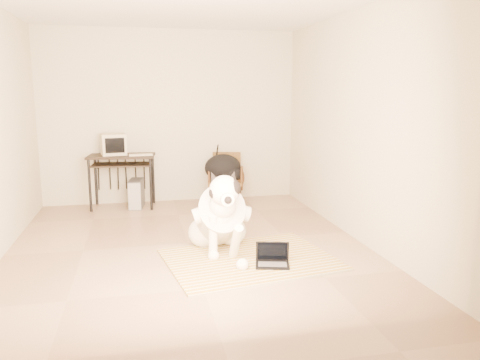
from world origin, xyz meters
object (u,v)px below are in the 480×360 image
object	(u,v)px
dog	(220,217)
laptop	(272,259)
computer_desk	(122,163)
rattan_chair	(226,178)
crt_monitor	(113,144)
backpack	(224,169)
pc_tower	(136,194)

from	to	relation	value
dog	laptop	xyz separation A→B (m)	(0.44, -0.55, -0.32)
computer_desk	rattan_chair	size ratio (longest dim) A/B	1.30
dog	laptop	world-z (taller)	dog
crt_monitor	backpack	bearing A→B (deg)	-5.12
dog	laptop	size ratio (longest dim) A/B	3.58
dog	crt_monitor	world-z (taller)	crt_monitor
crt_monitor	rattan_chair	xyz separation A→B (m)	(1.70, -0.11, -0.57)
crt_monitor	pc_tower	xyz separation A→B (m)	(0.31, -0.10, -0.75)
laptop	rattan_chair	size ratio (longest dim) A/B	0.49
crt_monitor	backpack	distance (m)	1.73
pc_tower	rattan_chair	xyz separation A→B (m)	(1.40, -0.01, 0.18)
pc_tower	computer_desk	bearing A→B (deg)	170.96
backpack	dog	bearing A→B (deg)	-101.77
laptop	computer_desk	world-z (taller)	computer_desk
crt_monitor	computer_desk	bearing A→B (deg)	-31.56
pc_tower	backpack	world-z (taller)	backpack
laptop	pc_tower	xyz separation A→B (m)	(-1.34, 2.83, 0.13)
computer_desk	backpack	xyz separation A→B (m)	(1.56, -0.08, -0.14)
dog	backpack	bearing A→B (deg)	78.23
pc_tower	rattan_chair	size ratio (longest dim) A/B	0.60
laptop	computer_desk	size ratio (longest dim) A/B	0.38
laptop	backpack	distance (m)	2.82
laptop	backpack	size ratio (longest dim) A/B	0.66
laptop	pc_tower	distance (m)	3.13
rattan_chair	backpack	distance (m)	0.17
laptop	backpack	bearing A→B (deg)	89.54
laptop	backpack	world-z (taller)	backpack
dog	rattan_chair	distance (m)	2.32
pc_tower	backpack	bearing A→B (deg)	-2.13
laptop	computer_desk	bearing A→B (deg)	118.29
crt_monitor	rattan_chair	size ratio (longest dim) A/B	0.51
dog	backpack	xyz separation A→B (m)	(0.46, 2.23, 0.16)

